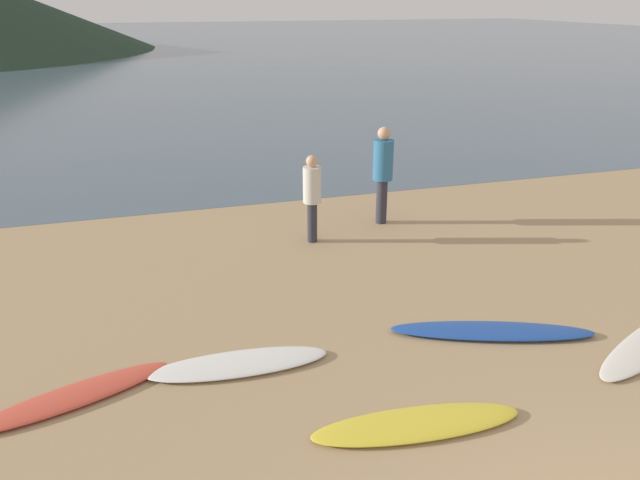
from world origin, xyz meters
TOP-DOWN VIEW (x-y plane):
  - ground_plane at (0.00, 10.00)m, footprint 120.00×120.00m
  - ocean_water at (0.00, 60.61)m, footprint 140.00×100.00m
  - surfboard_1 at (-4.17, 4.62)m, footprint 2.15×1.14m
  - surfboard_2 at (-2.37, 4.72)m, footprint 2.12×0.67m
  - surfboard_3 at (-0.87, 3.12)m, footprint 2.21×0.74m
  - surfboard_4 at (0.83, 4.50)m, footprint 2.59×1.32m
  - person_0 at (-0.43, 8.27)m, footprint 0.31×0.31m
  - person_1 at (1.09, 8.82)m, footprint 0.37×0.37m

SIDE VIEW (x-z plane):
  - ground_plane at x=0.00m, z-range -0.20..0.00m
  - ocean_water at x=0.00m, z-range 0.00..0.00m
  - surfboard_3 at x=-0.87m, z-range 0.00..0.08m
  - surfboard_2 at x=-2.37m, z-range 0.00..0.08m
  - surfboard_1 at x=-4.17m, z-range 0.00..0.08m
  - surfboard_4 at x=0.83m, z-range 0.00..0.10m
  - person_0 at x=-0.43m, z-range 0.14..1.68m
  - person_1 at x=1.09m, z-range 0.16..1.99m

